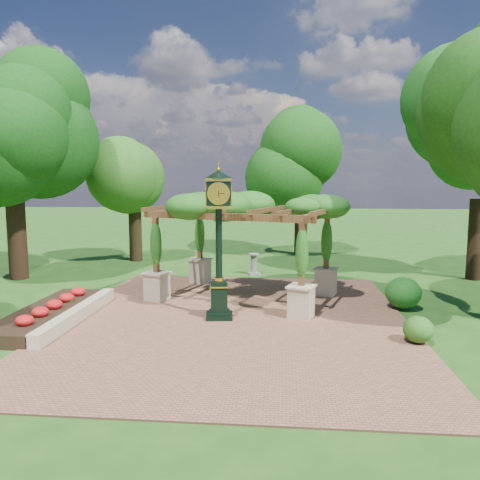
{
  "coord_description": "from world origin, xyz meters",
  "views": [
    {
      "loc": [
        1.35,
        -12.33,
        4.06
      ],
      "look_at": [
        0.0,
        2.5,
        2.2
      ],
      "focal_mm": 35.0,
      "sensor_mm": 36.0,
      "label": 1
    }
  ],
  "objects": [
    {
      "name": "tree_west_near",
      "position": [
        -9.68,
        6.1,
        6.47
      ],
      "size": [
        4.56,
        4.56,
        9.43
      ],
      "color": "black",
      "rests_on": "ground"
    },
    {
      "name": "shrub_back",
      "position": [
        3.04,
        6.42,
        0.36
      ],
      "size": [
        0.9,
        0.9,
        0.63
      ],
      "primitive_type": "ellipsoid",
      "rotation": [
        0.0,
        0.0,
        0.35
      ],
      "color": "#22651D",
      "rests_on": "brick_plaza"
    },
    {
      "name": "sundial",
      "position": [
        0.11,
        7.91,
        0.41
      ],
      "size": [
        0.65,
        0.65,
        0.92
      ],
      "rotation": [
        0.0,
        0.0,
        0.35
      ],
      "color": "gray",
      "rests_on": "ground"
    },
    {
      "name": "flower_bed",
      "position": [
        -5.5,
        0.5,
        0.18
      ],
      "size": [
        1.5,
        5.0,
        0.36
      ],
      "primitive_type": "cube",
      "color": "red",
      "rests_on": "ground"
    },
    {
      "name": "shrub_front",
      "position": [
        4.78,
        -0.62,
        0.38
      ],
      "size": [
        0.99,
        0.99,
        0.67
      ],
      "primitive_type": "ellipsoid",
      "rotation": [
        0.0,
        0.0,
        -0.41
      ],
      "color": "#285A19",
      "rests_on": "brick_plaza"
    },
    {
      "name": "pergola",
      "position": [
        0.01,
        3.6,
        3.05
      ],
      "size": [
        6.78,
        5.37,
        3.72
      ],
      "rotation": [
        0.0,
        0.0,
        -0.33
      ],
      "color": "beige",
      "rests_on": "brick_plaza"
    },
    {
      "name": "border_wall",
      "position": [
        -4.6,
        0.5,
        0.2
      ],
      "size": [
        0.35,
        5.0,
        0.4
      ],
      "primitive_type": "cube",
      "color": "#C6B793",
      "rests_on": "ground"
    },
    {
      "name": "tree_north",
      "position": [
        2.39,
        13.94,
        5.37
      ],
      "size": [
        4.11,
        4.11,
        7.84
      ],
      "color": "black",
      "rests_on": "ground"
    },
    {
      "name": "shrub_mid",
      "position": [
        5.22,
        2.65,
        0.54
      ],
      "size": [
        1.39,
        1.39,
        1.0
      ],
      "primitive_type": "ellipsoid",
      "rotation": [
        0.0,
        0.0,
        0.29
      ],
      "color": "#195618",
      "rests_on": "brick_plaza"
    },
    {
      "name": "pedestal_clock",
      "position": [
        -0.49,
        1.08,
        2.66
      ],
      "size": [
        0.98,
        0.98,
        4.44
      ],
      "rotation": [
        0.0,
        0.0,
        0.13
      ],
      "color": "black",
      "rests_on": "brick_plaza"
    },
    {
      "name": "brick_plaza",
      "position": [
        0.0,
        1.0,
        0.02
      ],
      "size": [
        10.0,
        12.0,
        0.04
      ],
      "primitive_type": "cube",
      "color": "brown",
      "rests_on": "ground"
    },
    {
      "name": "tree_west_far",
      "position": [
        -6.18,
        10.99,
        5.09
      ],
      "size": [
        3.41,
        3.41,
        7.46
      ],
      "color": "black",
      "rests_on": "ground"
    },
    {
      "name": "ground",
      "position": [
        0.0,
        0.0,
        0.0
      ],
      "size": [
        120.0,
        120.0,
        0.0
      ],
      "primitive_type": "plane",
      "color": "#1E4714",
      "rests_on": "ground"
    }
  ]
}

